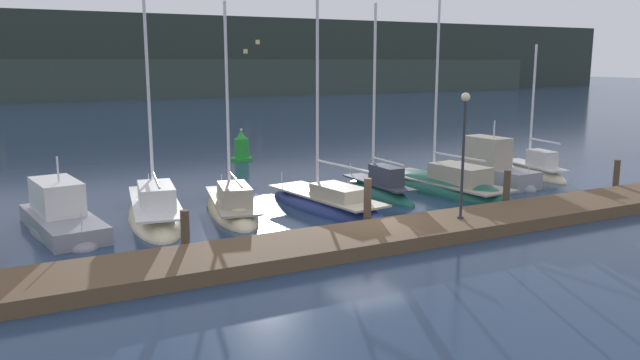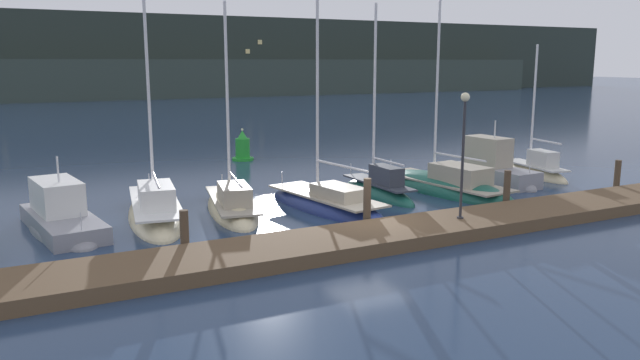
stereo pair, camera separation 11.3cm
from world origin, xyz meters
The scene contains 17 objects.
ground_plane centered at (0.00, 0.00, 0.00)m, with size 400.00×400.00×0.00m, color navy.
dock centered at (0.00, -1.54, 0.23)m, with size 34.01×2.80×0.45m, color brown.
mooring_pile_1 centered at (-6.72, 0.11, 0.73)m, with size 0.28×0.28×1.46m, color #4C3D2D.
mooring_pile_2 centered at (0.00, 0.11, 0.95)m, with size 0.28×0.28×1.90m, color #4C3D2D.
mooring_pile_3 centered at (6.72, 0.11, 0.83)m, with size 0.28×0.28×1.65m, color #4C3D2D.
mooring_pile_4 centered at (13.45, 0.11, 0.80)m, with size 0.28×0.28×1.59m, color #4C3D2D.
motorboat_berth_2 centered at (-9.92, 5.00, 0.29)m, with size 2.91×6.35×3.32m.
sailboat_berth_3 centered at (-6.51, 5.21, 0.17)m, with size 3.18×7.87×11.00m.
sailboat_berth_4 centered at (-3.46, 4.97, 0.12)m, with size 3.17×7.11×9.05m.
sailboat_berth_5 centered at (0.17, 3.61, 0.10)m, with size 3.22×7.56×10.18m.
sailboat_berth_6 centered at (3.49, 4.78, 0.20)m, with size 1.34×5.53×9.15m.
sailboat_berth_7 centered at (6.79, 4.19, 0.12)m, with size 3.43×8.67×11.41m.
motorboat_berth_8 centered at (10.26, 4.79, 0.39)m, with size 2.17×5.33×3.86m.
sailboat_berth_9 centered at (13.65, 5.24, 0.18)m, with size 2.16×5.28×7.50m.
channel_buoy centered at (1.61, 17.52, 0.74)m, with size 1.32×1.32×1.98m.
dock_lamppost centered at (2.93, -1.55, 3.43)m, with size 0.32×0.32×4.52m.
hillside_backdrop centered at (2.53, 96.08, 6.42)m, with size 240.00×23.00×13.95m.
Camera 1 is at (-11.67, -18.66, 6.04)m, focal length 35.00 mm.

